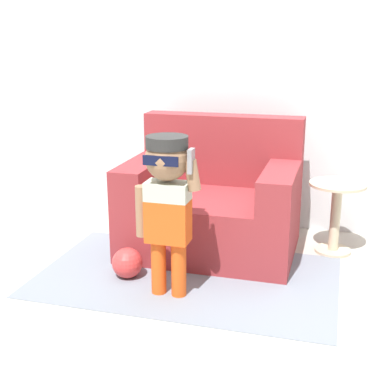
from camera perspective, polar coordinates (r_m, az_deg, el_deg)
The scene contains 7 objects.
ground_plane at distance 3.79m, azimuth 5.87°, elevation -6.05°, with size 10.00×10.00×0.00m, color #ADA89E.
wall_back at distance 4.07m, azimuth 7.87°, elevation 14.24°, with size 10.00×0.05×2.60m.
armchair at distance 3.70m, azimuth 2.29°, elevation -1.25°, with size 1.14×0.85×0.90m.
person_child at distance 2.92m, azimuth -2.65°, elevation 0.05°, with size 0.38×0.28×0.93m.
side_table at distance 3.75m, azimuth 15.09°, elevation -1.95°, with size 0.38×0.38×0.49m.
rug at distance 3.35m, azimuth -0.50°, elevation -8.94°, with size 1.82×1.11×0.01m.
toy_ball at distance 3.33m, azimuth -6.92°, elevation -7.52°, with size 0.19×0.19×0.19m.
Camera 1 is at (0.58, -3.46, 1.43)m, focal length 50.00 mm.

